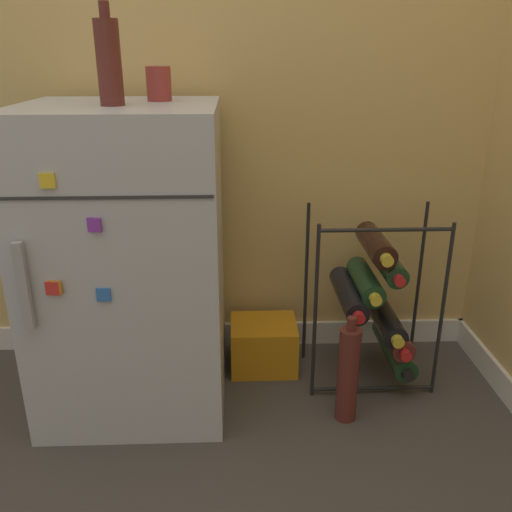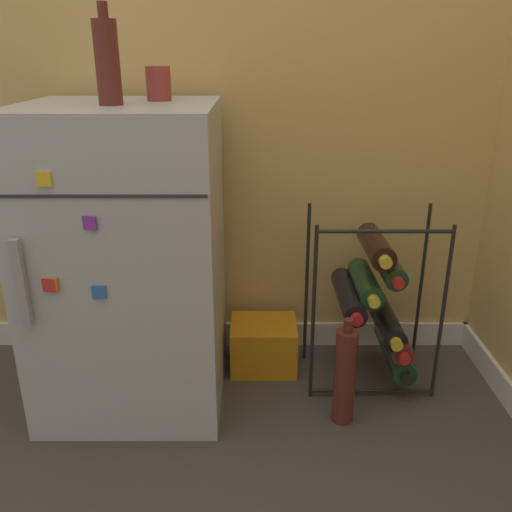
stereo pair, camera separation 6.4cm
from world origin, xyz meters
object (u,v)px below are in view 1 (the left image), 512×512
Objects in this scene: mini_fridge at (131,262)px; loose_bottle_floor at (348,374)px; fridge_top_cup at (159,84)px; wine_rack at (378,301)px; fridge_top_bottle at (109,61)px; soda_box at (264,345)px.

mini_fridge is 2.68× the size of loose_bottle_floor.
fridge_top_cup is at bearing 156.25° from loose_bottle_floor.
wine_rack is 2.35× the size of fridge_top_bottle.
fridge_top_bottle is 0.73× the size of loose_bottle_floor.
mini_fridge is 4.04× the size of soda_box.
fridge_top_cup reaches higher than mini_fridge.
wine_rack is 6.26× the size of fridge_top_cup.
fridge_top_bottle is at bearing -154.69° from soda_box.
fridge_top_bottle is (-0.41, -0.19, 0.95)m from soda_box.
fridge_top_bottle is 1.10m from loose_bottle_floor.
wine_rack reaches higher than soda_box.
fridge_top_cup is 0.27× the size of loose_bottle_floor.
wine_rack is at bearing -0.56° from fridge_top_cup.
mini_fridge is at bearing 166.38° from loose_bottle_floor.
loose_bottle_floor reaches higher than soda_box.
loose_bottle_floor is (0.54, -0.24, -0.82)m from fridge_top_cup.
fridge_top_cup is 1.01m from loose_bottle_floor.
soda_box is 0.66× the size of loose_bottle_floor.
fridge_top_cup reaches higher than soda_box.
loose_bottle_floor is (0.24, -0.30, 0.07)m from soda_box.
fridge_top_cup is at bearing 50.85° from fridge_top_bottle.
fridge_top_cup is at bearing 179.44° from wine_rack.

